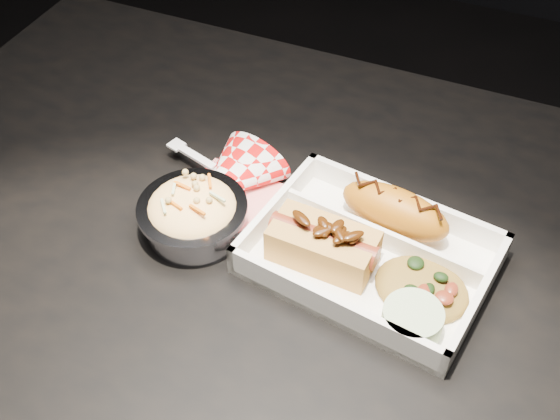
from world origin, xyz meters
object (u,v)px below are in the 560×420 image
(food_tray, at_px, (370,257))
(napkin_fork, at_px, (229,179))
(hotdog, at_px, (323,243))
(foil_coleslaw_cup, at_px, (193,212))
(dining_table, at_px, (315,320))
(fried_pastry, at_px, (395,211))

(food_tray, xyz_separation_m, napkin_fork, (-0.19, 0.04, 0.01))
(hotdog, xyz_separation_m, foil_coleslaw_cup, (-0.15, -0.01, -0.00))
(dining_table, height_order, napkin_fork, napkin_fork)
(fried_pastry, xyz_separation_m, napkin_fork, (-0.20, -0.01, -0.02))
(dining_table, distance_m, hotdog, 0.12)
(food_tray, bearing_deg, dining_table, -137.48)
(hotdog, bearing_deg, fried_pastry, 55.59)
(fried_pastry, relative_size, hotdog, 1.06)
(foil_coleslaw_cup, bearing_deg, napkin_fork, 84.53)
(napkin_fork, bearing_deg, fried_pastry, 19.68)
(dining_table, xyz_separation_m, food_tray, (0.05, 0.03, 0.10))
(hotdog, relative_size, foil_coleslaw_cup, 0.98)
(hotdog, xyz_separation_m, napkin_fork, (-0.14, 0.06, -0.02))
(fried_pastry, xyz_separation_m, foil_coleslaw_cup, (-0.21, -0.09, -0.00))
(dining_table, distance_m, food_tray, 0.12)
(dining_table, bearing_deg, hotdog, 91.75)
(foil_coleslaw_cup, bearing_deg, dining_table, -0.19)
(hotdog, bearing_deg, napkin_fork, 158.71)
(dining_table, relative_size, food_tray, 4.38)
(fried_pastry, height_order, napkin_fork, napkin_fork)
(food_tray, bearing_deg, hotdog, -149.23)
(food_tray, distance_m, hotdog, 0.06)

